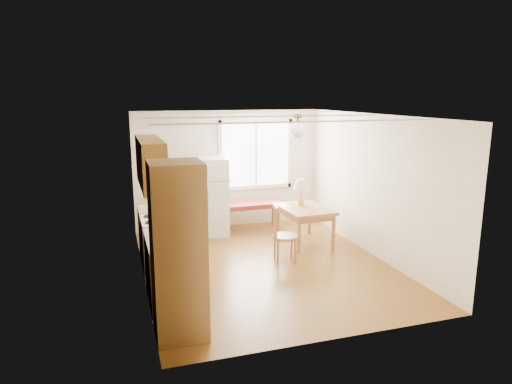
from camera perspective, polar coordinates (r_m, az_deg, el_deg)
name	(u,v)px	position (r m, az deg, el deg)	size (l,w,h in m)	color
room_shell	(266,193)	(7.44, 1.28, -0.11)	(4.60, 5.60, 2.62)	#5C3613
kitchen_run	(165,238)	(6.59, -11.25, -5.67)	(0.65, 3.40, 2.20)	brown
window_unit	(256,154)	(9.90, -0.03, 4.71)	(1.64, 0.05, 1.51)	white
pendant_light	(298,129)	(7.92, 5.22, 7.79)	(0.26, 0.26, 0.40)	black
refrigerator	(212,196)	(9.31, -5.52, -0.56)	(0.73, 0.73, 1.58)	white
bench	(252,206)	(9.60, -0.55, -1.74)	(1.29, 0.49, 0.59)	maroon
dining_table	(305,213)	(8.80, 6.13, -2.59)	(0.90, 1.17, 0.71)	#9A643B
chair	(280,230)	(7.77, 2.99, -4.75)	(0.46, 0.45, 1.00)	#9A643B
table_lamp	(301,186)	(8.85, 5.65, 0.69)	(0.30, 0.30, 0.52)	gold
coffee_maker	(169,235)	(6.07, -10.84, -5.34)	(0.21, 0.26, 0.36)	black
kettle	(162,225)	(6.71, -11.72, -4.01)	(0.12, 0.12, 0.22)	red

